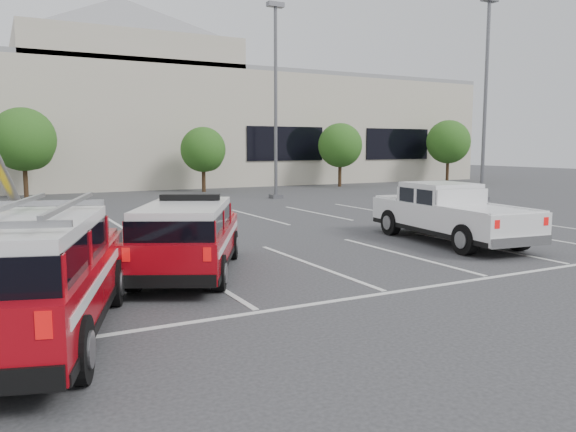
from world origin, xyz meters
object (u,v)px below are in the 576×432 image
light_pole_mid (276,101)px  light_pole_right (485,99)px  fire_chief_suv (188,242)px  convention_building (94,120)px  white_pickup (449,219)px  tree_far_right (449,143)px  ladder_suv (26,287)px  tree_mid_right (204,151)px  tree_right (341,147)px  tree_mid_left (25,142)px

light_pole_mid → light_pole_right: (9.00, -6.00, 0.00)m
light_pole_mid → fire_chief_suv: size_ratio=1.99×
convention_building → light_pole_right: 26.99m
light_pole_right → white_pickup: light_pole_right is taller
white_pickup → tree_far_right: bearing=52.8°
convention_building → ladder_suv: (-6.38, -34.57, -3.91)m
convention_building → tree_far_right: (24.91, -9.82, -1.68)m
tree_mid_right → white_pickup: tree_mid_right is taller
tree_far_right → light_pole_right: 15.24m
tree_right → ladder_suv: tree_right is taller
convention_building → ladder_suv: 35.37m
convention_building → light_pole_right: convention_building is taller
tree_right → fire_chief_suv: 28.15m
convention_building → tree_mid_right: convention_building is taller
tree_right → white_pickup: (-9.95, -21.05, -2.09)m
convention_building → white_pickup: size_ratio=10.50×
tree_mid_left → tree_right: 20.00m
light_pole_mid → tree_far_right: bearing=18.5°
convention_building → tree_right: 17.96m
tree_far_right → fire_chief_suv: 35.39m
light_pole_mid → white_pickup: bearing=-97.1°
tree_mid_right → white_pickup: (0.05, -21.05, -1.82)m
tree_mid_right → tree_far_right: bearing=0.0°
light_pole_mid → fire_chief_suv: (-9.87, -15.53, -4.49)m
tree_mid_right → ladder_suv: (-11.29, -24.75, -1.69)m
convention_building → ladder_suv: bearing=-100.5°
convention_building → tree_far_right: 26.83m
ladder_suv → convention_building: bearing=96.9°
tree_right → white_pickup: tree_right is taller
light_pole_mid → fire_chief_suv: 18.94m
ladder_suv → tree_mid_right: bearing=82.9°
light_pole_mid → ladder_suv: light_pole_mid is taller
ladder_suv → light_pole_right: bearing=47.2°
tree_right → ladder_suv: 32.70m
tree_far_right → tree_right: bearing=-180.0°
convention_building → tree_far_right: bearing=-21.5°
convention_building → tree_mid_left: convention_building is taller
tree_mid_left → convention_building: bearing=62.6°
tree_far_right → white_pickup: size_ratio=0.85×
tree_right → tree_far_right: bearing=0.0°
ladder_suv → tree_far_right: bearing=55.7°
tree_far_right → light_pole_mid: size_ratio=0.47×
tree_right → light_pole_right: light_pole_right is taller
tree_right → fire_chief_suv: tree_right is taller
tree_right → light_pole_right: bearing=-85.7°
tree_right → fire_chief_suv: bearing=-129.8°
tree_mid_left → fire_chief_suv: bearing=-84.6°
light_pole_right → fire_chief_suv: bearing=-153.2°
convention_building → tree_right: bearing=-33.4°
light_pole_mid → light_pole_right: bearing=-33.7°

